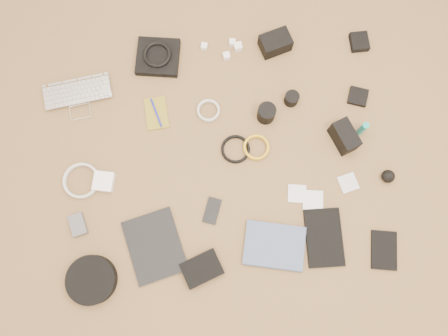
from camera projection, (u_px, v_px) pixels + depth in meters
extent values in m
cube|color=olive|center=(219.00, 162.00, 1.81)|extent=(4.00, 4.00, 0.04)
imported|color=silver|center=(79.00, 101.00, 1.83)|extent=(0.29, 0.21, 0.02)
cube|color=black|center=(158.00, 57.00, 1.87)|extent=(0.21, 0.21, 0.03)
torus|color=black|center=(157.00, 55.00, 1.85)|extent=(0.14, 0.14, 0.02)
cube|color=white|center=(204.00, 46.00, 1.88)|extent=(0.03, 0.03, 0.02)
cube|color=white|center=(232.00, 42.00, 1.89)|extent=(0.03, 0.03, 0.02)
cube|color=white|center=(226.00, 56.00, 1.87)|extent=(0.03, 0.03, 0.03)
cube|color=white|center=(238.00, 47.00, 1.88)|extent=(0.03, 0.03, 0.03)
cube|color=black|center=(275.00, 43.00, 1.86)|extent=(0.14, 0.11, 0.07)
cube|color=black|center=(359.00, 42.00, 1.89)|extent=(0.08, 0.09, 0.03)
cube|color=olive|center=(156.00, 113.00, 1.83)|extent=(0.09, 0.14, 0.01)
cylinder|color=#151CB2|center=(156.00, 113.00, 1.82)|extent=(0.03, 0.13, 0.01)
torus|color=silver|center=(208.00, 111.00, 1.83)|extent=(0.13, 0.13, 0.01)
cylinder|color=black|center=(266.00, 113.00, 1.79)|extent=(0.10, 0.10, 0.08)
cylinder|color=black|center=(292.00, 99.00, 1.82)|extent=(0.07, 0.07, 0.05)
cube|color=black|center=(358.00, 97.00, 1.84)|extent=(0.10, 0.10, 0.02)
cube|color=white|center=(104.00, 182.00, 1.75)|extent=(0.10, 0.10, 0.03)
torus|color=silver|center=(82.00, 181.00, 1.77)|extent=(0.17, 0.17, 0.01)
torus|color=black|center=(235.00, 150.00, 1.79)|extent=(0.13, 0.13, 0.01)
torus|color=gold|center=(256.00, 148.00, 1.79)|extent=(0.12, 0.12, 0.01)
cube|color=black|center=(344.00, 137.00, 1.76)|extent=(0.10, 0.14, 0.10)
cylinder|color=teal|center=(363.00, 129.00, 1.77)|extent=(0.03, 0.03, 0.09)
cube|color=#525257|center=(78.00, 225.00, 1.72)|extent=(0.07, 0.10, 0.02)
cube|color=black|center=(155.00, 246.00, 1.71)|extent=(0.24, 0.29, 0.01)
cube|color=black|center=(212.00, 211.00, 1.74)|extent=(0.09, 0.12, 0.01)
cube|color=silver|center=(297.00, 194.00, 1.76)|extent=(0.09, 0.09, 0.01)
cube|color=silver|center=(313.00, 200.00, 1.75)|extent=(0.10, 0.10, 0.01)
cube|color=silver|center=(348.00, 183.00, 1.76)|extent=(0.08, 0.08, 0.01)
sphere|color=black|center=(388.00, 176.00, 1.75)|extent=(0.06, 0.06, 0.05)
cylinder|color=black|center=(92.00, 280.00, 1.66)|extent=(0.21, 0.21, 0.05)
cube|color=black|center=(202.00, 269.00, 1.68)|extent=(0.17, 0.14, 0.04)
imported|color=#48577A|center=(272.00, 269.00, 1.69)|extent=(0.27, 0.24, 0.02)
cube|color=black|center=(324.00, 238.00, 1.72)|extent=(0.17, 0.24, 0.02)
cube|color=black|center=(384.00, 250.00, 1.71)|extent=(0.13, 0.17, 0.01)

